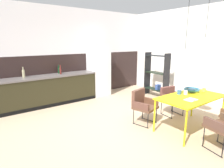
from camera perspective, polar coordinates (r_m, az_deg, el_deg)
ground_plane at (r=4.46m, az=6.54°, el=-12.46°), size 7.99×7.99×0.00m
back_wall_splashback_dark at (r=6.66m, az=-11.22°, el=2.61°), size 6.08×0.12×1.48m
back_wall_panel_upper at (r=6.56m, az=-11.80°, el=15.42°), size 6.08×0.12×1.48m
side_wall_right at (r=6.47m, az=26.83°, el=7.79°), size 0.12×6.15×2.96m
kitchen_counter at (r=5.97m, az=-20.39°, el=-2.04°), size 3.33×0.63×0.89m
refrigerator_column at (r=6.67m, az=-4.08°, el=4.68°), size 0.65×0.60×1.90m
dining_table at (r=4.39m, az=22.87°, el=-4.11°), size 1.53×0.81×0.75m
armchair_facing_counter at (r=5.17m, az=17.45°, el=-3.71°), size 0.54×0.53×0.72m
armchair_corner_seat at (r=4.49m, az=9.25°, el=-5.60°), size 0.57×0.57×0.79m
fruit_bowl at (r=4.75m, az=23.07°, el=-1.57°), size 0.35×0.35×0.09m
open_book at (r=4.11m, az=22.81°, el=-4.41°), size 0.25×0.18×0.02m
mug_white_ceramic at (r=4.48m, az=21.47°, el=-2.39°), size 0.13×0.09×0.09m
mug_wide_latte at (r=4.44m, az=19.75°, el=-2.32°), size 0.13×0.09×0.10m
mug_short_terracotta at (r=4.90m, az=26.16°, el=-1.60°), size 0.12×0.08×0.09m
bottle_spice_small at (r=6.21m, az=-15.85°, el=4.16°), size 0.06×0.06×0.28m
bottle_vinegar_dark at (r=6.06m, az=-15.37°, el=3.97°), size 0.06×0.06×0.29m
bottle_oil_tall at (r=5.89m, az=-25.29°, el=2.95°), size 0.07×0.07×0.30m
open_shelf_unit at (r=6.65m, az=13.39°, el=2.68°), size 0.30×0.87×1.52m
pendant_lamp_over_table_near at (r=3.99m, az=21.16°, el=7.80°), size 0.38×0.38×1.43m
pendant_lamp_over_table_far at (r=4.48m, az=26.28°, el=10.65°), size 0.39×0.39×1.23m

